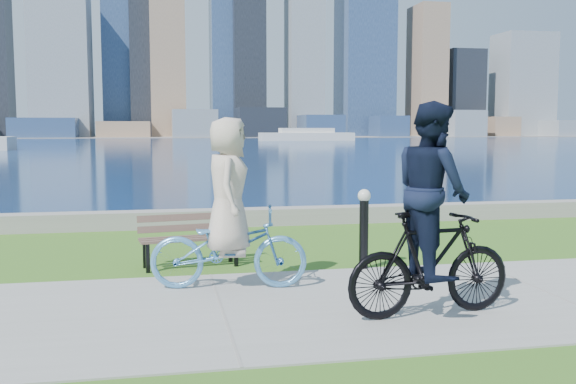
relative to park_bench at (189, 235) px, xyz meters
name	(u,v)px	position (x,y,z in m)	size (l,w,h in m)	color
ground	(547,294)	(4.25, -2.45, -0.46)	(320.00, 320.00, 0.00)	#326019
concrete_path	(547,293)	(4.25, -2.45, -0.45)	(80.00, 3.50, 0.02)	gray
seawall	(379,213)	(4.25, 3.75, -0.29)	(90.00, 0.50, 0.35)	gray
bay_water	(200,144)	(4.25, 69.55, -0.46)	(320.00, 131.00, 0.01)	navy
far_shore	(183,137)	(4.25, 127.55, -0.40)	(320.00, 30.00, 0.12)	gray
city_skyline	(179,29)	(3.70, 127.12, 21.69)	(178.91, 22.74, 76.00)	slate
ferry_far	(306,135)	(21.17, 85.18, 0.33)	(14.07, 4.02, 1.91)	silver
park_bench	(189,235)	(0.00, 0.00, 0.00)	(1.52, 0.71, 0.76)	black
bollard_lamp	(364,224)	(2.45, -0.72, 0.20)	(0.19, 0.19, 1.16)	black
cyclist_woman	(228,225)	(0.43, -1.47, 0.35)	(0.97, 2.05, 2.15)	#599ED9
cyclist_man	(431,227)	(2.42, -3.10, 0.52)	(0.78, 1.93, 2.29)	black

